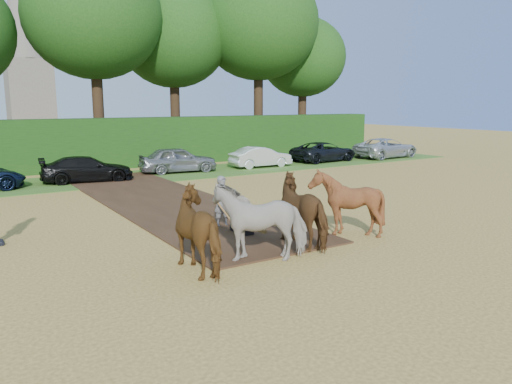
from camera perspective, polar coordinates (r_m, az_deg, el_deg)
ground at (r=13.58m, az=-5.04°, el=-6.72°), size 120.00×120.00×0.00m
earth_strip at (r=20.37m, az=-10.42°, el=-1.04°), size 4.50×17.00×0.05m
grass_verge at (r=26.52m, az=-19.17°, el=1.15°), size 50.00×5.00×0.03m
hedgerow at (r=30.72m, az=-21.32°, el=4.98°), size 46.00×1.60×3.00m
plough_team at (r=13.42m, az=3.03°, el=-2.57°), size 6.45×4.86×1.97m
parked_cars at (r=27.54m, az=-10.67°, el=3.26°), size 41.14×3.51×1.48m
treeline at (r=33.87m, az=-26.24°, el=17.77°), size 48.70×10.60×14.21m
church at (r=67.99m, az=-24.98°, el=17.62°), size 5.20×5.20×27.00m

